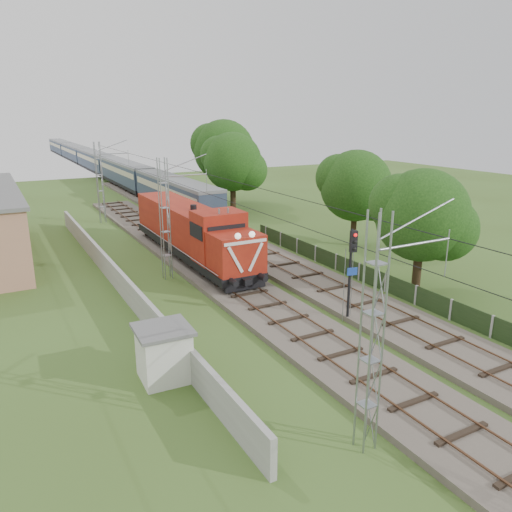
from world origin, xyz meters
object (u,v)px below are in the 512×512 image
coach_rake (95,160)px  relay_hut (164,353)px  locomotive (192,231)px  signal_post (352,260)px

coach_rake → relay_hut: size_ratio=45.68×
locomotive → relay_hut: size_ratio=7.64×
locomotive → coach_rake: locomotive is taller
coach_rake → relay_hut: 76.99m
locomotive → coach_rake: 60.56m
signal_post → relay_hut: 10.73m
coach_rake → relay_hut: bearing=-99.3°
coach_rake → relay_hut: coach_rake is taller
coach_rake → signal_post: size_ratio=20.95×
signal_post → coach_rake: bearing=88.5°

